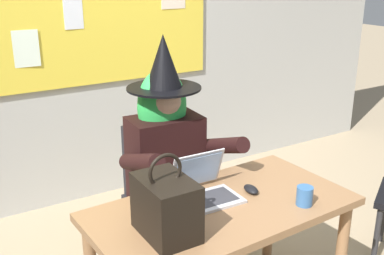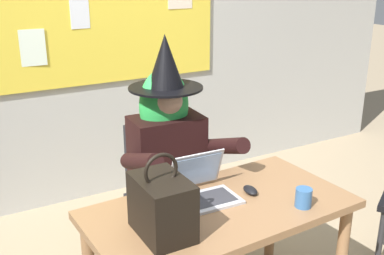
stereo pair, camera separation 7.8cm
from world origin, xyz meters
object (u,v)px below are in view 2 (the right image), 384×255
desk_main (220,223)px  coffee_mug (304,198)px  laptop (204,188)px  computer_mouse (250,190)px  handbag (162,206)px  chair_at_desk (163,186)px  person_costumed (171,149)px

desk_main → coffee_mug: size_ratio=13.94×
laptop → computer_mouse: 0.24m
computer_mouse → handbag: size_ratio=0.28×
handbag → coffee_mug: handbag is taller
chair_at_desk → coffee_mug: chair_at_desk is taller
desk_main → laptop: size_ratio=4.42×
computer_mouse → coffee_mug: size_ratio=1.09×
person_costumed → computer_mouse: person_costumed is taller
chair_at_desk → computer_mouse: chair_at_desk is taller
laptop → handbag: bearing=-146.4°
computer_mouse → handbag: 0.58m
computer_mouse → coffee_mug: 0.28m
chair_at_desk → handbag: size_ratio=2.42×
laptop → computer_mouse: laptop is taller
person_costumed → laptop: 0.46m
person_costumed → computer_mouse: size_ratio=14.09×
desk_main → laptop: (-0.02, 0.12, 0.15)m
chair_at_desk → handbag: handbag is taller
person_costumed → computer_mouse: (0.18, -0.54, -0.08)m
computer_mouse → chair_at_desk: bearing=112.6°
desk_main → computer_mouse: (0.20, 0.04, 0.11)m
chair_at_desk → handbag: bearing=-29.6°
chair_at_desk → computer_mouse: (0.18, -0.66, 0.21)m
chair_at_desk → person_costumed: (0.00, -0.12, 0.29)m
person_costumed → desk_main: bearing=0.7°
coffee_mug → person_costumed: bearing=112.2°
chair_at_desk → laptop: 0.63m
person_costumed → coffee_mug: (0.32, -0.78, -0.04)m
chair_at_desk → laptop: (-0.04, -0.58, 0.25)m
person_costumed → laptop: size_ratio=4.89×
computer_mouse → handbag: (-0.56, -0.12, 0.12)m
chair_at_desk → person_costumed: 0.31m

